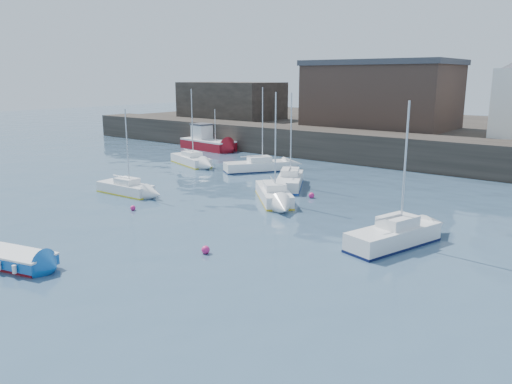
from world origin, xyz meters
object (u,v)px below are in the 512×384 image
Objects in this scene: fishing_boat at (207,141)px; sailboat_e at (191,160)px; buoy_far at (311,198)px; sailboat_a at (126,188)px; sailboat_b at (274,194)px; sailboat_c at (394,236)px; buoy_near at (133,210)px; buoy_mid at (206,253)px; sailboat_f at (290,181)px; sailboat_h at (257,166)px; blue_dinghy at (16,259)px.

sailboat_e reaches higher than fishing_boat.
sailboat_e is at bearing 164.82° from buoy_far.
fishing_boat is 23.91m from sailboat_a.
sailboat_c is (10.62, -4.06, 0.07)m from sailboat_b.
buoy_far is at bearing 53.95° from buoy_near.
sailboat_a reaches higher than buoy_mid.
buoy_near is (-4.08, -12.22, -0.52)m from sailboat_f.
sailboat_b is 11.51m from buoy_mid.
sailboat_h reaches higher than sailboat_b.
buoy_near is 9.92m from buoy_mid.
sailboat_a is 13.19m from sailboat_e.
buoy_mid is 1.00× the size of buoy_far.
sailboat_h is (-7.86, 8.12, 0.01)m from sailboat_b.
blue_dinghy is 9.68× the size of buoy_far.
sailboat_h reaches higher than fishing_boat.
buoy_near is 0.82× the size of buoy_mid.
fishing_boat is 1.03× the size of sailboat_e.
sailboat_f is (8.32, 9.53, 0.07)m from sailboat_a.
sailboat_a is 12.65m from sailboat_f.
sailboat_e is 7.49m from sailboat_h.
fishing_boat is 10.85m from sailboat_e.
blue_dinghy reaches higher than buoy_far.
sailboat_c is at bearing 13.07° from buoy_near.
buoy_near is at bearing -32.41° from sailboat_a.
buoy_mid is at bearing -81.12° from buoy_far.
sailboat_e reaches higher than buoy_near.
sailboat_h is (-6.01, 25.67, 0.10)m from blue_dinghy.
sailboat_f is 17.51× the size of buoy_far.
fishing_boat is (-19.66, 33.30, 0.54)m from blue_dinghy.
sailboat_f reaches higher than buoy_near.
sailboat_f is at bearing 48.89° from sailboat_a.
sailboat_f reaches higher than blue_dinghy.
sailboat_e reaches higher than sailboat_a.
sailboat_c is 21.48× the size of buoy_near.
sailboat_c is at bearing -35.50° from buoy_far.
fishing_boat is 15.64m from sailboat_h.
sailboat_a is at bearing -66.19° from sailboat_e.
blue_dinghy is at bearing -100.14° from buoy_far.
buoy_mid reaches higher than buoy_near.
sailboat_b reaches higher than fishing_boat.
fishing_boat reaches higher than blue_dinghy.
buoy_near is at bearing 162.31° from buoy_mid.
blue_dinghy is at bearing -129.98° from buoy_mid.
fishing_boat is at bearing 149.92° from buoy_far.
blue_dinghy is at bearing -56.92° from sailboat_a.
sailboat_a is 5.03m from buoy_near.
sailboat_h is (-18.49, 12.18, -0.07)m from sailboat_c.
blue_dinghy is 8.74m from buoy_mid.
sailboat_h is 18.16× the size of buoy_mid.
sailboat_c is at bearing -20.93° from sailboat_b.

